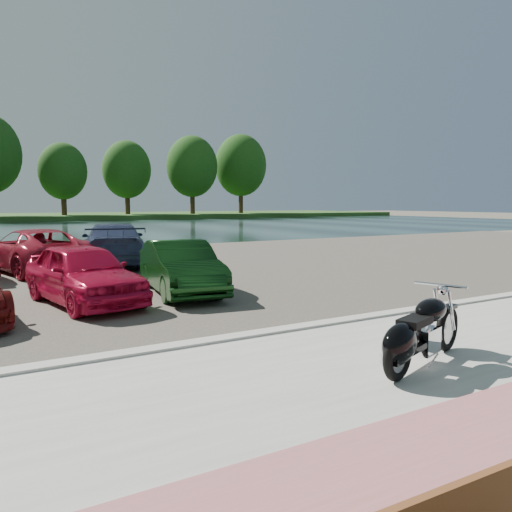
{
  "coord_description": "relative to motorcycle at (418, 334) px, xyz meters",
  "views": [
    {
      "loc": [
        -5.57,
        -5.01,
        2.29
      ],
      "look_at": [
        -0.01,
        4.53,
        1.1
      ],
      "focal_mm": 35.0,
      "sensor_mm": 36.0,
      "label": 1
    }
  ],
  "objects": [
    {
      "name": "far_trees",
      "position": [
        4.86,
        66.34,
        6.93
      ],
      "size": [
        70.25,
        10.68,
        12.52
      ],
      "color": "#352313",
      "rests_on": "far_bank"
    },
    {
      "name": "car_5",
      "position": [
        -0.52,
        7.03,
        0.13
      ],
      "size": [
        1.91,
        4.12,
        1.31
      ],
      "primitive_type": "imported",
      "rotation": [
        0.0,
        0.0,
        -0.14
      ],
      "color": "black",
      "rests_on": "parking_lot"
    },
    {
      "name": "car_4",
      "position": [
        -2.86,
        6.94,
        0.16
      ],
      "size": [
        2.3,
        4.22,
        1.36
      ],
      "primitive_type": "imported",
      "rotation": [
        0.0,
        0.0,
        0.18
      ],
      "color": "#B60C31",
      "rests_on": "parking_lot"
    },
    {
      "name": "promenade",
      "position": [
        0.5,
        -0.45,
        -0.51
      ],
      "size": [
        60.0,
        6.0,
        0.1
      ],
      "primitive_type": "cube",
      "color": "#A2A098",
      "rests_on": "ground"
    },
    {
      "name": "motorcycle",
      "position": [
        0.0,
        0.0,
        0.0
      ],
      "size": [
        2.25,
        1.05,
        1.05
      ],
      "rotation": [
        0.0,
        0.0,
        0.33
      ],
      "color": "black",
      "rests_on": "promenade"
    },
    {
      "name": "river",
      "position": [
        0.5,
        40.55,
        -0.56
      ],
      "size": [
        120.0,
        40.0,
        0.0
      ],
      "primitive_type": "cube",
      "color": "#182C29",
      "rests_on": "ground"
    },
    {
      "name": "parking_lot",
      "position": [
        0.5,
        11.55,
        -0.54
      ],
      "size": [
        60.0,
        18.0,
        0.04
      ],
      "primitive_type": "cube",
      "color": "#423C35",
      "rests_on": "ground"
    },
    {
      "name": "kerb",
      "position": [
        0.5,
        2.55,
        -0.49
      ],
      "size": [
        60.0,
        0.3,
        0.14
      ],
      "primitive_type": "cube",
      "color": "#A2A098",
      "rests_on": "ground"
    },
    {
      "name": "ground",
      "position": [
        0.5,
        0.55,
        -0.56
      ],
      "size": [
        200.0,
        200.0,
        0.0
      ],
      "primitive_type": "plane",
      "color": "#595447",
      "rests_on": "ground"
    },
    {
      "name": "far_bank",
      "position": [
        0.5,
        72.55,
        -0.26
      ],
      "size": [
        120.0,
        24.0,
        0.6
      ],
      "primitive_type": "cube",
      "color": "#244117",
      "rests_on": "ground"
    },
    {
      "name": "car_10",
      "position": [
        -3.17,
        13.18,
        0.18
      ],
      "size": [
        3.48,
        5.45,
        1.4
      ],
      "primitive_type": "imported",
      "rotation": [
        0.0,
        0.0,
        3.39
      ],
      "color": "#AD1C32",
      "rests_on": "parking_lot"
    },
    {
      "name": "car_11",
      "position": [
        -0.53,
        13.42,
        0.24
      ],
      "size": [
        3.24,
        5.61,
        1.53
      ],
      "primitive_type": "imported",
      "rotation": [
        0.0,
        0.0,
        2.92
      ],
      "color": "navy",
      "rests_on": "parking_lot"
    }
  ]
}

